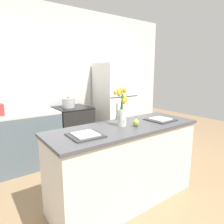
# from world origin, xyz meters

# --- Properties ---
(ground_plane) EXTENTS (10.00, 10.00, 0.00)m
(ground_plane) POSITION_xyz_m (0.00, 0.00, 0.00)
(ground_plane) COLOR #997A56
(back_wall) EXTENTS (5.20, 0.08, 2.70)m
(back_wall) POSITION_xyz_m (0.00, 2.00, 1.35)
(back_wall) COLOR silver
(back_wall) RESTS_ON ground_plane
(kitchen_island) EXTENTS (1.80, 0.66, 0.92)m
(kitchen_island) POSITION_xyz_m (0.00, 0.00, 0.46)
(kitchen_island) COLOR silver
(kitchen_island) RESTS_ON ground_plane
(back_counter) EXTENTS (1.68, 0.60, 0.90)m
(back_counter) POSITION_xyz_m (-1.06, 1.60, 0.45)
(back_counter) COLOR slate
(back_counter) RESTS_ON ground_plane
(stove_range) EXTENTS (0.60, 0.61, 0.90)m
(stove_range) POSITION_xyz_m (0.10, 1.60, 0.45)
(stove_range) COLOR black
(stove_range) RESTS_ON ground_plane
(refrigerator) EXTENTS (0.68, 0.67, 1.70)m
(refrigerator) POSITION_xyz_m (1.05, 1.60, 0.85)
(refrigerator) COLOR white
(refrigerator) RESTS_ON ground_plane
(flower_vase) EXTENTS (0.16, 0.17, 0.43)m
(flower_vase) POSITION_xyz_m (-0.02, 0.03, 1.09)
(flower_vase) COLOR silver
(flower_vase) RESTS_ON kitchen_island
(pear_figurine) EXTENTS (0.07, 0.07, 0.12)m
(pear_figurine) POSITION_xyz_m (0.09, -0.09, 0.97)
(pear_figurine) COLOR #9EBC47
(pear_figurine) RESTS_ON kitchen_island
(plate_setting_left) EXTENTS (0.32, 0.32, 0.02)m
(plate_setting_left) POSITION_xyz_m (-0.54, -0.05, 0.93)
(plate_setting_left) COLOR #333338
(plate_setting_left) RESTS_ON kitchen_island
(plate_setting_right) EXTENTS (0.32, 0.32, 0.02)m
(plate_setting_right) POSITION_xyz_m (0.54, -0.05, 0.93)
(plate_setting_right) COLOR #333338
(plate_setting_right) RESTS_ON kitchen_island
(cooking_pot) EXTENTS (0.23, 0.23, 0.19)m
(cooking_pot) POSITION_xyz_m (0.03, 1.61, 0.98)
(cooking_pot) COLOR #B2B5B7
(cooking_pot) RESTS_ON stove_range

